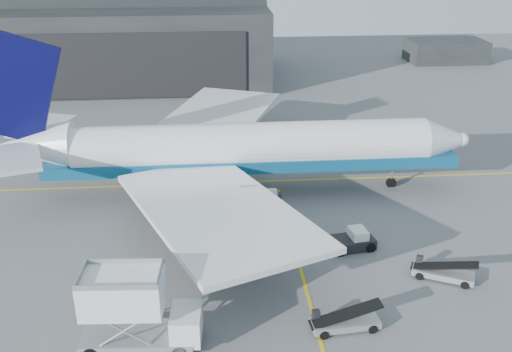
{
  "coord_description": "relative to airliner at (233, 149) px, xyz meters",
  "views": [
    {
      "loc": [
        -6.33,
        -32.24,
        23.88
      ],
      "look_at": [
        -2.78,
        11.3,
        4.5
      ],
      "focal_mm": 40.0,
      "sensor_mm": 36.0,
      "label": 1
    }
  ],
  "objects": [
    {
      "name": "ground",
      "position": [
        4.46,
        -17.74,
        -4.51
      ],
      "size": [
        200.0,
        200.0,
        0.0
      ],
      "primitive_type": "plane",
      "color": "#565659",
      "rests_on": "ground"
    },
    {
      "name": "taxi_lines",
      "position": [
        4.46,
        -5.07,
        -4.5
      ],
      "size": [
        80.0,
        42.12,
        0.02
      ],
      "color": "gold",
      "rests_on": "ground"
    },
    {
      "name": "hangar",
      "position": [
        -17.54,
        47.21,
        5.04
      ],
      "size": [
        50.0,
        28.3,
        28.0
      ],
      "color": "black",
      "rests_on": "ground"
    },
    {
      "name": "distant_bldg_a",
      "position": [
        42.46,
        54.26,
        -4.51
      ],
      "size": [
        14.0,
        8.0,
        4.0
      ],
      "primitive_type": "cube",
      "color": "black",
      "rests_on": "ground"
    },
    {
      "name": "airliner",
      "position": [
        0.0,
        0.0,
        0.0
      ],
      "size": [
        45.89,
        44.5,
        16.11
      ],
      "color": "white",
      "rests_on": "ground"
    },
    {
      "name": "catering_truck",
      "position": [
        -6.86,
        -21.46,
        -1.96
      ],
      "size": [
        7.48,
        3.18,
        5.04
      ],
      "rotation": [
        0.0,
        0.0,
        -0.06
      ],
      "color": "gray",
      "rests_on": "ground"
    },
    {
      "name": "pushback_tug",
      "position": [
        9.06,
        -11.15,
        -3.88
      ],
      "size": [
        3.9,
        2.66,
        1.67
      ],
      "rotation": [
        0.0,
        0.0,
        0.17
      ],
      "color": "black",
      "rests_on": "ground"
    },
    {
      "name": "belt_loader_a",
      "position": [
        6.18,
        -20.97,
        -3.95
      ],
      "size": [
        4.77,
        2.02,
        1.79
      ],
      "rotation": [
        0.0,
        0.0,
        0.1
      ],
      "color": "gray",
      "rests_on": "ground"
    },
    {
      "name": "belt_loader_b",
      "position": [
        14.6,
        -15.97,
        -3.96
      ],
      "size": [
        4.59,
        3.21,
        1.76
      ],
      "rotation": [
        0.0,
        0.0,
        -0.45
      ],
      "color": "gray",
      "rests_on": "ground"
    },
    {
      "name": "traffic_cone",
      "position": [
        9.71,
        -11.04,
        -4.25
      ],
      "size": [
        0.38,
        0.38,
        0.54
      ],
      "color": "#FF6108",
      "rests_on": "ground"
    }
  ]
}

